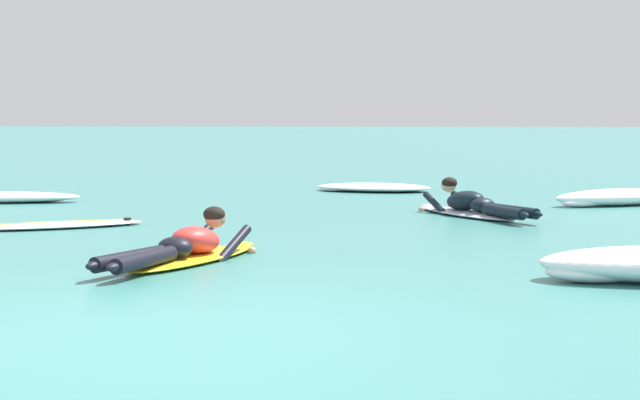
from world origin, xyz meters
The scene contains 6 objects.
ground_plane centered at (0.00, 10.00, 0.00)m, with size 120.00×120.00×0.00m, color #387A75.
surfer_near centered at (-0.46, 3.00, 0.14)m, with size 1.30×2.52×0.55m.
surfer_far centered at (2.51, 7.57, 0.14)m, with size 1.63×2.42×0.54m.
drifting_surfboard centered at (-2.59, 5.85, 0.03)m, with size 2.16×1.49×0.16m.
whitewater_mid_left centered at (1.13, 11.79, 0.06)m, with size 2.11×1.33×0.14m.
whitewater_back centered at (4.82, 9.35, 0.12)m, with size 2.23×1.40×0.25m.
Camera 1 is at (1.48, -7.07, 1.47)m, focal length 61.55 mm.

